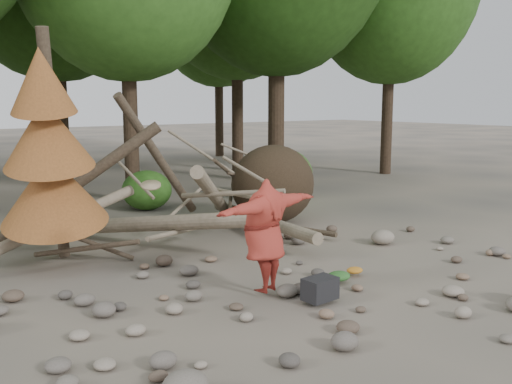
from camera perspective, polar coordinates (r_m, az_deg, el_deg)
ground at (r=9.65m, az=5.19°, el=-9.41°), size 120.00×120.00×0.00m
deadfall_pile at (r=13.89m, az=-0.02°, el=0.39°), size 8.55×5.24×3.30m
dead_conifer at (r=10.69m, az=-19.97°, el=3.48°), size 2.06×2.16×4.35m
bush_mid at (r=16.38m, az=-10.87°, el=0.18°), size 1.40×1.40×1.12m
bush_right at (r=17.88m, az=2.49°, el=1.85°), size 2.00×2.00×1.60m
frisbee_thrower at (r=8.93m, az=0.87°, el=-4.36°), size 3.04×1.05×1.88m
backpack at (r=8.87m, az=6.41°, el=-9.95°), size 0.54×0.38×0.34m
cloth_green at (r=9.85m, az=8.27°, el=-8.60°), size 0.42×0.35×0.16m
cloth_orange at (r=10.29m, az=9.83°, el=-7.99°), size 0.31×0.25×0.11m
boulder_mid_right at (r=12.60m, az=12.57°, el=-4.42°), size 0.52×0.47×0.31m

